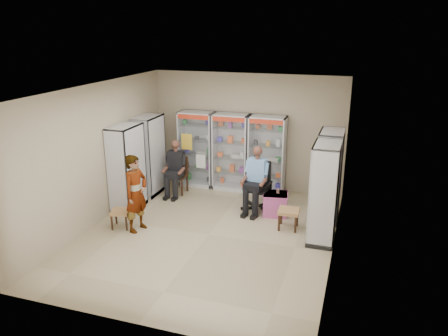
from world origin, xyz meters
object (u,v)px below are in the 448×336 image
(cabinet_right_far, at_px, (329,176))
(cabinet_left_far, at_px, (149,155))
(cabinet_left_near, at_px, (127,168))
(seated_shopkeeper, at_px, (257,181))
(cabinet_back_right, at_px, (267,155))
(cabinet_back_mid, at_px, (231,152))
(wooden_chair, at_px, (178,176))
(standing_man, at_px, (136,193))
(pink_trunk, at_px, (275,204))
(cabinet_back_left, at_px, (197,149))
(office_chair, at_px, (258,186))
(woven_stool_a, at_px, (288,219))
(woven_stool_b, at_px, (121,219))
(cabinet_right_near, at_px, (324,193))

(cabinet_right_far, relative_size, cabinet_left_far, 1.00)
(cabinet_left_near, bearing_deg, cabinet_left_far, 180.00)
(cabinet_left_far, height_order, seated_shopkeeper, cabinet_left_far)
(cabinet_back_right, xyz_separation_m, seated_shopkeeper, (0.04, -1.19, -0.27))
(cabinet_back_mid, relative_size, wooden_chair, 2.13)
(standing_man, bearing_deg, cabinet_back_right, -22.33)
(pink_trunk, xyz_separation_m, standing_man, (-2.60, -1.67, 0.57))
(cabinet_back_left, xyz_separation_m, seated_shopkeeper, (1.94, -1.19, -0.27))
(seated_shopkeeper, bearing_deg, pink_trunk, -5.16)
(cabinet_left_near, relative_size, office_chair, 1.75)
(cabinet_right_far, bearing_deg, woven_stool_a, 138.03)
(woven_stool_a, relative_size, standing_man, 0.26)
(standing_man, bearing_deg, cabinet_left_near, 51.11)
(seated_shopkeeper, xyz_separation_m, pink_trunk, (0.46, -0.10, -0.48))
(cabinet_left_far, height_order, woven_stool_a, cabinet_left_far)
(wooden_chair, height_order, seated_shopkeeper, seated_shopkeeper)
(wooden_chair, xyz_separation_m, seated_shopkeeper, (2.19, -0.46, 0.26))
(cabinet_back_left, xyz_separation_m, cabinet_back_mid, (0.95, 0.00, 0.00))
(cabinet_left_far, bearing_deg, woven_stool_a, 75.11)
(cabinet_back_mid, bearing_deg, cabinet_right_far, -23.65)
(cabinet_back_left, bearing_deg, pink_trunk, -28.28)
(woven_stool_b, bearing_deg, cabinet_left_near, 109.45)
(cabinet_back_right, distance_m, cabinet_right_near, 2.76)
(pink_trunk, bearing_deg, woven_stool_b, -150.91)
(wooden_chair, bearing_deg, seated_shopkeeper, -11.82)
(office_chair, relative_size, seated_shopkeeper, 0.79)
(seated_shopkeeper, xyz_separation_m, woven_stool_a, (0.87, -0.74, -0.51))
(woven_stool_a, bearing_deg, cabinet_left_near, -178.41)
(cabinet_right_far, relative_size, seated_shopkeeper, 1.37)
(cabinet_right_near, relative_size, cabinet_left_far, 1.00)
(cabinet_back_right, bearing_deg, seated_shopkeeper, -87.95)
(woven_stool_b, bearing_deg, cabinet_right_near, 10.08)
(cabinet_right_far, height_order, office_chair, cabinet_right_far)
(seated_shopkeeper, height_order, pink_trunk, seated_shopkeeper)
(cabinet_back_left, relative_size, cabinet_back_right, 1.00)
(cabinet_left_far, xyz_separation_m, standing_man, (0.73, -2.03, -0.18))
(cabinet_left_near, distance_m, woven_stool_b, 1.28)
(cabinet_right_near, distance_m, cabinet_left_far, 4.65)
(cabinet_back_mid, distance_m, wooden_chair, 1.50)
(office_chair, xyz_separation_m, woven_stool_a, (0.87, -0.79, -0.36))
(woven_stool_a, distance_m, woven_stool_b, 3.57)
(cabinet_right_near, xyz_separation_m, cabinet_left_near, (-4.46, 0.20, 0.00))
(cabinet_back_left, relative_size, woven_stool_b, 5.19)
(cabinet_left_near, bearing_deg, cabinet_right_near, 87.43)
(cabinet_back_mid, xyz_separation_m, pink_trunk, (1.45, -1.29, -0.75))
(cabinet_back_left, relative_size, office_chair, 1.75)
(cabinet_back_mid, relative_size, office_chair, 1.75)
(wooden_chair, height_order, woven_stool_a, wooden_chair)
(office_chair, relative_size, pink_trunk, 2.17)
(cabinet_back_right, relative_size, office_chair, 1.75)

